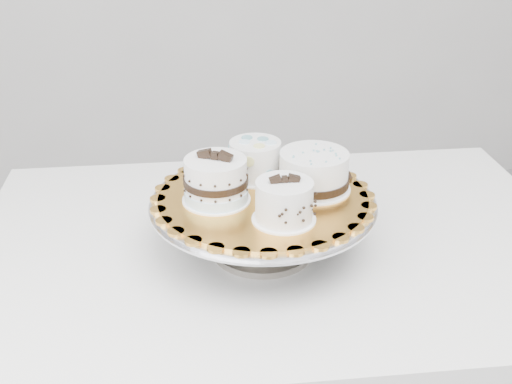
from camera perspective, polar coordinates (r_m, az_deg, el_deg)
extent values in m
cube|color=white|center=(1.21, 1.92, -4.93)|extent=(1.23, 0.91, 0.04)
cube|color=white|center=(1.72, -17.47, -10.67)|extent=(0.06, 0.06, 0.71)
cube|color=white|center=(1.81, 16.66, -8.43)|extent=(0.06, 0.06, 0.71)
cylinder|color=gray|center=(1.16, 0.60, -5.01)|extent=(0.18, 0.18, 0.01)
cylinder|color=gray|center=(1.14, 0.61, -3.21)|extent=(0.12, 0.12, 0.10)
cylinder|color=silver|center=(1.12, 0.62, -0.83)|extent=(0.39, 0.39, 0.01)
cylinder|color=silver|center=(1.12, 0.62, -0.99)|extent=(0.40, 0.40, 0.00)
cylinder|color=orange|center=(1.11, 0.63, -0.47)|extent=(0.43, 0.43, 0.01)
cylinder|color=white|center=(1.04, 2.49, -2.41)|extent=(0.10, 0.10, 0.00)
cylinder|color=white|center=(1.02, 2.52, -0.76)|extent=(0.10, 0.10, 0.06)
cylinder|color=white|center=(1.10, -3.54, -0.66)|extent=(0.12, 0.12, 0.00)
cylinder|color=white|center=(1.08, -3.59, 1.14)|extent=(0.15, 0.15, 0.07)
cylinder|color=silver|center=(1.09, -3.55, -0.17)|extent=(0.11, 0.11, 0.02)
cylinder|color=black|center=(1.08, -3.59, 1.06)|extent=(0.11, 0.11, 0.01)
cylinder|color=white|center=(1.18, -0.07, 1.44)|extent=(0.11, 0.11, 0.00)
cylinder|color=white|center=(1.17, -0.07, 2.96)|extent=(0.10, 0.10, 0.07)
cylinder|color=white|center=(1.14, 5.09, 0.35)|extent=(0.13, 0.13, 0.00)
cylinder|color=white|center=(1.12, 5.16, 1.92)|extent=(0.13, 0.13, 0.07)
cylinder|color=black|center=(1.13, 5.12, 1.06)|extent=(0.13, 0.13, 0.01)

